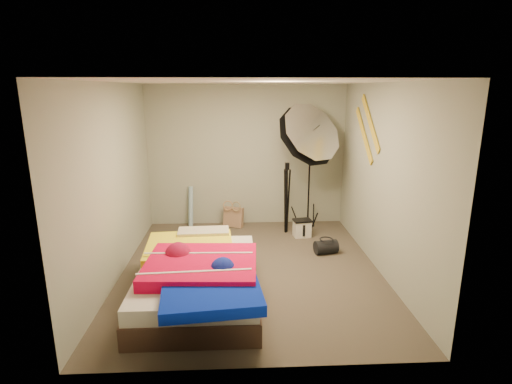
{
  "coord_description": "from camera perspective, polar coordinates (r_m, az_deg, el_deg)",
  "views": [
    {
      "loc": [
        -0.18,
        -5.05,
        2.42
      ],
      "look_at": [
        0.1,
        0.6,
        0.95
      ],
      "focal_mm": 28.0,
      "sensor_mm": 36.0,
      "label": 1
    }
  ],
  "objects": [
    {
      "name": "photo_umbrella",
      "position": [
        6.63,
        7.29,
        7.86
      ],
      "size": [
        1.11,
        1.24,
        2.31
      ],
      "color": "black",
      "rests_on": "floor"
    },
    {
      "name": "tote_bag",
      "position": [
        7.2,
        -3.24,
        -3.59
      ],
      "size": [
        0.39,
        0.28,
        0.37
      ],
      "primitive_type": "cube",
      "rotation": [
        -0.14,
        0.0,
        -0.4
      ],
      "color": "tan",
      "rests_on": "floor"
    },
    {
      "name": "camera_tripod",
      "position": [
        6.78,
        4.39,
        -0.16
      ],
      "size": [
        0.07,
        0.07,
        1.22
      ],
      "color": "black",
      "rests_on": "floor"
    },
    {
      "name": "wall_back",
      "position": [
        7.15,
        -1.36,
        5.15
      ],
      "size": [
        3.5,
        0.0,
        3.5
      ],
      "primitive_type": "plane",
      "rotation": [
        1.57,
        0.0,
        0.0
      ],
      "color": "#959B8A",
      "rests_on": "floor"
    },
    {
      "name": "wall_left",
      "position": [
        5.42,
        -19.61,
        1.23
      ],
      "size": [
        0.0,
        4.0,
        4.0
      ],
      "primitive_type": "plane",
      "rotation": [
        1.57,
        0.0,
        1.57
      ],
      "color": "#959B8A",
      "rests_on": "floor"
    },
    {
      "name": "wall_right",
      "position": [
        5.53,
        17.66,
        1.66
      ],
      "size": [
        0.0,
        4.0,
        4.0
      ],
      "primitive_type": "plane",
      "rotation": [
        1.57,
        0.0,
        -1.57
      ],
      "color": "#959B8A",
      "rests_on": "floor"
    },
    {
      "name": "wall_front",
      "position": [
        3.27,
        0.5,
        -6.41
      ],
      "size": [
        3.5,
        0.0,
        3.5
      ],
      "primitive_type": "plane",
      "rotation": [
        -1.57,
        0.0,
        0.0
      ],
      "color": "#959B8A",
      "rests_on": "floor"
    },
    {
      "name": "duffel_bag",
      "position": [
        6.17,
        9.97,
        -7.73
      ],
      "size": [
        0.37,
        0.27,
        0.21
      ],
      "primitive_type": "cylinder",
      "rotation": [
        0.0,
        1.57,
        0.22
      ],
      "color": "black",
      "rests_on": "floor"
    },
    {
      "name": "camera_case",
      "position": [
        6.77,
        6.59,
        -5.23
      ],
      "size": [
        0.3,
        0.24,
        0.27
      ],
      "primitive_type": "cube",
      "rotation": [
        0.0,
        0.0,
        0.15
      ],
      "color": "silver",
      "rests_on": "floor"
    },
    {
      "name": "bed",
      "position": [
        4.81,
        -8.11,
        -11.96
      ],
      "size": [
        1.43,
        2.16,
        0.57
      ],
      "color": "#483126",
      "rests_on": "floor"
    },
    {
      "name": "wall_stripe_upper",
      "position": [
        5.98,
        16.02,
        9.51
      ],
      "size": [
        0.02,
        0.91,
        0.78
      ],
      "primitive_type": "cube",
      "rotation": [
        0.7,
        0.0,
        0.0
      ],
      "color": "gold",
      "rests_on": "wall_right"
    },
    {
      "name": "wrapping_roll",
      "position": [
        7.3,
        -9.31,
        -2.04
      ],
      "size": [
        0.11,
        0.21,
        0.72
      ],
      "primitive_type": "cylinder",
      "rotation": [
        -0.17,
        0.0,
        -0.12
      ],
      "color": "#4C8EB8",
      "rests_on": "floor"
    },
    {
      "name": "ceiling",
      "position": [
        5.05,
        -0.83,
        15.47
      ],
      "size": [
        4.0,
        4.0,
        0.0
      ],
      "primitive_type": "plane",
      "rotation": [
        3.14,
        0.0,
        0.0
      ],
      "color": "silver",
      "rests_on": "wall_back"
    },
    {
      "name": "floor",
      "position": [
        5.6,
        -0.73,
        -11.02
      ],
      "size": [
        4.0,
        4.0,
        0.0
      ],
      "primitive_type": "plane",
      "color": "#4F4539",
      "rests_on": "ground"
    },
    {
      "name": "wall_stripe_lower",
      "position": [
        6.24,
        15.16,
        7.9
      ],
      "size": [
        0.02,
        0.91,
        0.78
      ],
      "primitive_type": "cube",
      "rotation": [
        0.7,
        0.0,
        0.0
      ],
      "color": "gold",
      "rests_on": "wall_right"
    }
  ]
}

